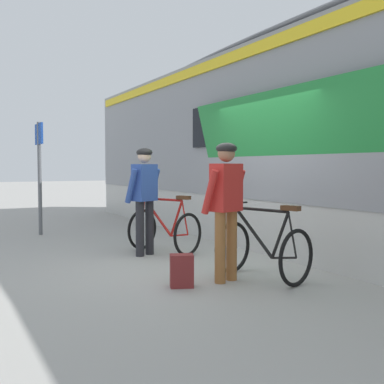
# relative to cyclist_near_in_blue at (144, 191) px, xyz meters

# --- Properties ---
(ground_plane) EXTENTS (80.00, 80.00, 0.00)m
(ground_plane) POSITION_rel_cyclist_near_in_blue_xyz_m (0.41, -1.11, -1.05)
(ground_plane) COLOR #A09E99
(cyclist_near_in_blue) EXTENTS (0.66, 0.47, 1.76)m
(cyclist_near_in_blue) POSITION_rel_cyclist_near_in_blue_xyz_m (0.00, 0.00, 0.00)
(cyclist_near_in_blue) COLOR #232328
(cyclist_near_in_blue) RESTS_ON ground
(cyclist_far_in_red) EXTENTS (0.66, 0.42, 1.76)m
(cyclist_far_in_red) POSITION_rel_cyclist_near_in_blue_xyz_m (0.23, -2.10, 0.00)
(cyclist_far_in_red) COLOR #935B2D
(cyclist_far_in_red) RESTS_ON ground
(bicycle_near_red) EXTENTS (1.08, 1.27, 0.99)m
(bicycle_near_red) POSITION_rel_cyclist_near_in_blue_xyz_m (0.38, 0.04, -0.65)
(bicycle_near_red) COLOR black
(bicycle_near_red) RESTS_ON ground
(bicycle_far_black) EXTENTS (0.97, 1.22, 0.99)m
(bicycle_far_black) POSITION_rel_cyclist_near_in_blue_xyz_m (0.71, -2.25, -0.65)
(bicycle_far_black) COLOR black
(bicycle_far_black) RESTS_ON ground
(backpack_on_platform) EXTENTS (0.33, 0.27, 0.40)m
(backpack_on_platform) POSITION_rel_cyclist_near_in_blue_xyz_m (-0.39, -2.08, -0.85)
(backpack_on_platform) COLOR maroon
(backpack_on_platform) RESTS_ON ground
(water_bottle_near_the_bikes) EXTENTS (0.07, 0.07, 0.21)m
(water_bottle_near_the_bikes) POSITION_rel_cyclist_near_in_blue_xyz_m (0.97, -0.91, -0.95)
(water_bottle_near_the_bikes) COLOR #338CCC
(water_bottle_near_the_bikes) RESTS_ON ground
(platform_sign_post) EXTENTS (0.08, 0.70, 2.40)m
(platform_sign_post) POSITION_rel_cyclist_near_in_blue_xyz_m (-1.06, 3.19, 0.57)
(platform_sign_post) COLOR #595B60
(platform_sign_post) RESTS_ON ground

